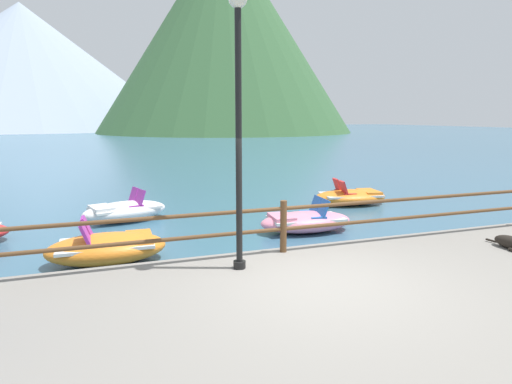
# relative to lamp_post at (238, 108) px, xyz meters

# --- Properties ---
(ground_plane) EXTENTS (200.00, 200.00, 0.00)m
(ground_plane) POSITION_rel_lamp_post_xyz_m (1.01, 39.01, -2.96)
(ground_plane) COLOR #38607A
(promenade_dock) EXTENTS (28.00, 8.00, 0.40)m
(promenade_dock) POSITION_rel_lamp_post_xyz_m (1.01, -3.19, -2.76)
(promenade_dock) COLOR gray
(promenade_dock) RESTS_ON ground
(dock_railing) EXTENTS (23.92, 0.12, 0.95)m
(dock_railing) POSITION_rel_lamp_post_xyz_m (1.01, 0.56, -1.98)
(dock_railing) COLOR brown
(dock_railing) RESTS_ON promenade_dock
(lamp_post) EXTENTS (0.28, 0.28, 4.27)m
(lamp_post) POSITION_rel_lamp_post_xyz_m (0.00, 0.00, 0.00)
(lamp_post) COLOR black
(lamp_post) RESTS_ON promenade_dock
(pedal_boat_1) EXTENTS (2.40, 1.31, 0.84)m
(pedal_boat_1) POSITION_rel_lamp_post_xyz_m (2.65, 3.04, -2.70)
(pedal_boat_1) COLOR pink
(pedal_boat_1) RESTS_ON ground
(pedal_boat_2) EXTENTS (2.55, 1.68, 0.83)m
(pedal_boat_2) POSITION_rel_lamp_post_xyz_m (5.55, 5.67, -2.71)
(pedal_boat_2) COLOR orange
(pedal_boat_2) RESTS_ON ground
(pedal_boat_4) EXTENTS (2.54, 1.78, 0.87)m
(pedal_boat_4) POSITION_rel_lamp_post_xyz_m (-1.54, 5.73, -2.68)
(pedal_boat_4) COLOR white
(pedal_boat_4) RESTS_ON ground
(pedal_boat_5) EXTENTS (2.29, 1.34, 0.89)m
(pedal_boat_5) POSITION_rel_lamp_post_xyz_m (-2.03, 2.22, -2.66)
(pedal_boat_5) COLOR orange
(pedal_boat_5) RESTS_ON ground
(cliff_headland) EXTENTS (46.48, 46.48, 36.21)m
(cliff_headland) POSITION_rel_lamp_post_xyz_m (18.37, 74.19, 14.03)
(cliff_headland) COLOR #386038
(cliff_headland) RESTS_ON ground
(distant_peak) EXTENTS (75.22, 75.22, 28.86)m
(distant_peak) POSITION_rel_lamp_post_xyz_m (-18.75, 110.67, 11.47)
(distant_peak) COLOR #93A3B7
(distant_peak) RESTS_ON ground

